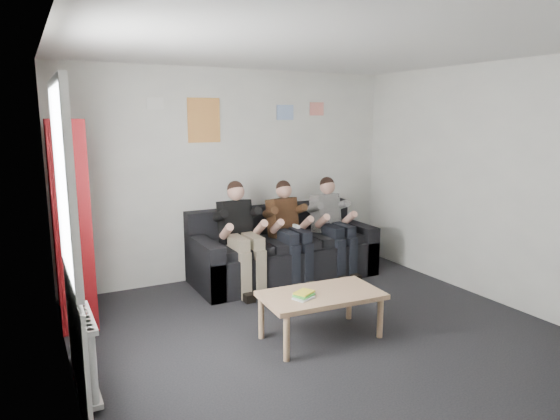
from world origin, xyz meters
name	(u,v)px	position (x,y,z in m)	size (l,w,h in m)	color
room_shell	(343,203)	(0.00, 0.00, 1.35)	(5.00, 5.00, 5.00)	black
sofa	(282,253)	(0.48, 2.05, 0.33)	(2.37, 0.97, 0.92)	black
bookshelf	(71,222)	(-2.07, 1.87, 1.04)	(0.31, 0.93, 2.08)	maroon
coffee_table	(321,298)	(-0.05, 0.25, 0.40)	(1.13, 0.62, 0.45)	tan
game_cases	(304,295)	(-0.26, 0.22, 0.48)	(0.22, 0.19, 0.04)	silver
person_left	(242,236)	(-0.18, 1.84, 0.67)	(0.38, 0.82, 1.33)	black
person_middle	(290,232)	(0.48, 1.85, 0.66)	(0.37, 0.79, 1.30)	#522E1B
person_right	(334,226)	(1.14, 1.85, 0.66)	(0.37, 0.79, 1.30)	silver
radiator	(88,353)	(-2.15, 0.20, 0.35)	(0.10, 0.64, 0.60)	silver
window	(71,268)	(-2.22, 0.20, 1.03)	(0.05, 1.30, 2.36)	white
poster_large	(204,120)	(-0.40, 2.49, 2.05)	(0.42, 0.01, 0.55)	#EFCF54
poster_blue	(285,112)	(0.75, 2.49, 2.15)	(0.25, 0.01, 0.20)	#448BE8
poster_pink	(317,109)	(1.25, 2.49, 2.20)	(0.22, 0.01, 0.18)	#D843A8
poster_sign	(155,103)	(-1.00, 2.49, 2.25)	(0.20, 0.01, 0.14)	white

